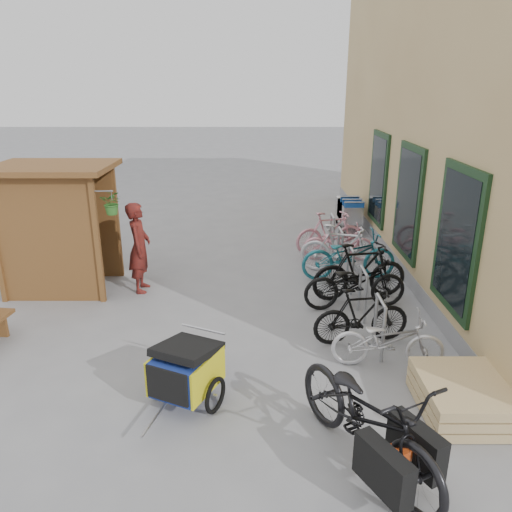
{
  "coord_description": "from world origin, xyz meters",
  "views": [
    {
      "loc": [
        0.5,
        -6.53,
        3.8
      ],
      "look_at": [
        0.5,
        1.5,
        1.0
      ],
      "focal_mm": 35.0,
      "sensor_mm": 36.0,
      "label": 1
    }
  ],
  "objects_px": {
    "pallet_stack": "(463,397)",
    "bike_3": "(360,271)",
    "kiosk": "(52,211)",
    "shopping_carts": "(349,210)",
    "person_kiosk": "(139,248)",
    "bike_2": "(355,283)",
    "bike_7": "(330,233)",
    "bike_4": "(349,256)",
    "bike_1": "(361,316)",
    "bike_5": "(341,250)",
    "bike_6": "(338,243)",
    "cargo_bike": "(368,418)",
    "child_trailer": "(186,369)",
    "bike_0": "(388,340)"
  },
  "relations": [
    {
      "from": "pallet_stack",
      "to": "bike_3",
      "type": "bearing_deg",
      "value": 100.08
    },
    {
      "from": "kiosk",
      "to": "shopping_carts",
      "type": "distance_m",
      "value": 7.56
    },
    {
      "from": "pallet_stack",
      "to": "kiosk",
      "type": "bearing_deg",
      "value": 148.34
    },
    {
      "from": "person_kiosk",
      "to": "bike_2",
      "type": "xyz_separation_m",
      "value": [
        3.94,
        -0.81,
        -0.38
      ]
    },
    {
      "from": "bike_2",
      "to": "bike_7",
      "type": "height_order",
      "value": "bike_7"
    },
    {
      "from": "pallet_stack",
      "to": "bike_4",
      "type": "bearing_deg",
      "value": 98.22
    },
    {
      "from": "bike_1",
      "to": "bike_2",
      "type": "xyz_separation_m",
      "value": [
        0.13,
        1.25,
        0.03
      ]
    },
    {
      "from": "shopping_carts",
      "to": "bike_4",
      "type": "distance_m",
      "value": 3.66
    },
    {
      "from": "shopping_carts",
      "to": "bike_1",
      "type": "height_order",
      "value": "shopping_carts"
    },
    {
      "from": "bike_1",
      "to": "bike_5",
      "type": "height_order",
      "value": "bike_5"
    },
    {
      "from": "bike_6",
      "to": "cargo_bike",
      "type": "bearing_deg",
      "value": 175.65
    },
    {
      "from": "child_trailer",
      "to": "bike_2",
      "type": "relative_size",
      "value": 0.8
    },
    {
      "from": "shopping_carts",
      "to": "bike_6",
      "type": "relative_size",
      "value": 0.93
    },
    {
      "from": "cargo_bike",
      "to": "bike_5",
      "type": "xyz_separation_m",
      "value": [
        0.63,
        5.56,
        -0.05
      ]
    },
    {
      "from": "shopping_carts",
      "to": "bike_7",
      "type": "relative_size",
      "value": 0.88
    },
    {
      "from": "child_trailer",
      "to": "bike_6",
      "type": "height_order",
      "value": "child_trailer"
    },
    {
      "from": "child_trailer",
      "to": "cargo_bike",
      "type": "distance_m",
      "value": 2.28
    },
    {
      "from": "bike_0",
      "to": "shopping_carts",
      "type": "bearing_deg",
      "value": -0.38
    },
    {
      "from": "bike_0",
      "to": "bike_4",
      "type": "relative_size",
      "value": 0.81
    },
    {
      "from": "bike_1",
      "to": "bike_3",
      "type": "distance_m",
      "value": 1.69
    },
    {
      "from": "cargo_bike",
      "to": "bike_6",
      "type": "distance_m",
      "value": 6.43
    },
    {
      "from": "cargo_bike",
      "to": "bike_0",
      "type": "height_order",
      "value": "cargo_bike"
    },
    {
      "from": "child_trailer",
      "to": "bike_6",
      "type": "xyz_separation_m",
      "value": [
        2.7,
        5.31,
        -0.06
      ]
    },
    {
      "from": "bike_2",
      "to": "bike_3",
      "type": "bearing_deg",
      "value": -28.75
    },
    {
      "from": "bike_5",
      "to": "bike_2",
      "type": "bearing_deg",
      "value": -164.95
    },
    {
      "from": "kiosk",
      "to": "bike_5",
      "type": "bearing_deg",
      "value": 8.28
    },
    {
      "from": "bike_4",
      "to": "person_kiosk",
      "type": "bearing_deg",
      "value": 93.41
    },
    {
      "from": "bike_7",
      "to": "pallet_stack",
      "type": "bearing_deg",
      "value": 171.78
    },
    {
      "from": "pallet_stack",
      "to": "person_kiosk",
      "type": "distance_m",
      "value": 6.06
    },
    {
      "from": "bike_0",
      "to": "bike_4",
      "type": "distance_m",
      "value": 3.33
    },
    {
      "from": "bike_0",
      "to": "bike_4",
      "type": "xyz_separation_m",
      "value": [
        0.03,
        3.33,
        0.09
      ]
    },
    {
      "from": "person_kiosk",
      "to": "bike_4",
      "type": "distance_m",
      "value": 4.12
    },
    {
      "from": "bike_0",
      "to": "bike_3",
      "type": "relative_size",
      "value": 0.87
    },
    {
      "from": "pallet_stack",
      "to": "bike_3",
      "type": "distance_m",
      "value": 3.45
    },
    {
      "from": "bike_5",
      "to": "kiosk",
      "type": "bearing_deg",
      "value": 114.46
    },
    {
      "from": "cargo_bike",
      "to": "bike_3",
      "type": "relative_size",
      "value": 1.29
    },
    {
      "from": "shopping_carts",
      "to": "bike_2",
      "type": "distance_m",
      "value": 5.05
    },
    {
      "from": "kiosk",
      "to": "bike_3",
      "type": "xyz_separation_m",
      "value": [
        5.68,
        -0.49,
        -1.01
      ]
    },
    {
      "from": "person_kiosk",
      "to": "bike_4",
      "type": "xyz_separation_m",
      "value": [
        4.07,
        0.58,
        -0.36
      ]
    },
    {
      "from": "child_trailer",
      "to": "shopping_carts",
      "type": "bearing_deg",
      "value": 91.56
    },
    {
      "from": "bike_0",
      "to": "bike_2",
      "type": "bearing_deg",
      "value": 7.99
    },
    {
      "from": "kiosk",
      "to": "bike_5",
      "type": "relative_size",
      "value": 1.43
    },
    {
      "from": "bike_5",
      "to": "bike_3",
      "type": "bearing_deg",
      "value": -158.23
    },
    {
      "from": "shopping_carts",
      "to": "bike_0",
      "type": "bearing_deg",
      "value": -95.46
    },
    {
      "from": "bike_4",
      "to": "pallet_stack",
      "type": "bearing_deg",
      "value": -176.49
    },
    {
      "from": "bike_3",
      "to": "bike_0",
      "type": "bearing_deg",
      "value": 167.51
    },
    {
      "from": "kiosk",
      "to": "cargo_bike",
      "type": "height_order",
      "value": "kiosk"
    },
    {
      "from": "shopping_carts",
      "to": "cargo_bike",
      "type": "bearing_deg",
      "value": -98.69
    },
    {
      "from": "kiosk",
      "to": "bike_0",
      "type": "distance_m",
      "value": 6.39
    },
    {
      "from": "bike_7",
      "to": "bike_2",
      "type": "bearing_deg",
      "value": 164.77
    }
  ]
}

